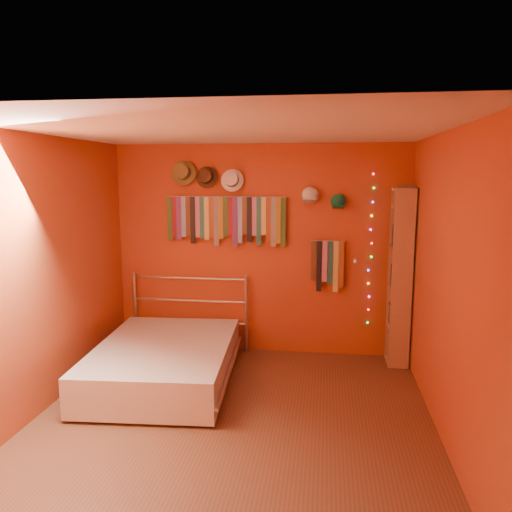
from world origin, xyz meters
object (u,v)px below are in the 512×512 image
at_px(bookshelf, 404,276).
at_px(bed, 165,361).
at_px(tie_rack, 226,218).
at_px(reading_lamp, 355,261).

distance_m(bookshelf, bed, 2.78).
xyz_separation_m(bookshelf, bed, (-2.51, -0.88, -0.80)).
height_order(tie_rack, bookshelf, bookshelf).
bearing_deg(reading_lamp, tie_rack, 174.62).
relative_size(reading_lamp, bookshelf, 0.13).
bearing_deg(tie_rack, bookshelf, -4.32).
bearing_deg(reading_lamp, bookshelf, -1.32).
xyz_separation_m(tie_rack, bookshelf, (2.05, -0.15, -0.62)).
relative_size(tie_rack, bed, 0.72).
distance_m(reading_lamp, bookshelf, 0.56).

